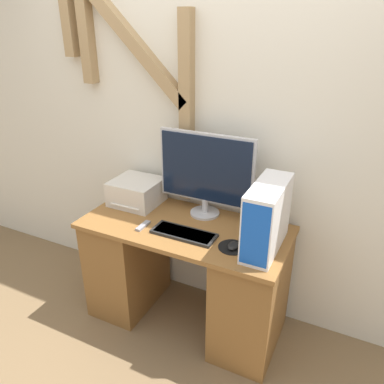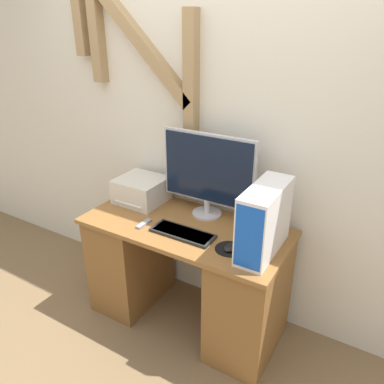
% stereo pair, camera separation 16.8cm
% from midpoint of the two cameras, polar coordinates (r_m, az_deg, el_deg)
% --- Properties ---
extents(ground_plane, '(12.00, 12.00, 0.00)m').
position_cam_midpoint_polar(ground_plane, '(2.72, -6.17, -22.69)').
color(ground_plane, brown).
extents(wall_back, '(6.40, 0.13, 2.74)m').
position_cam_midpoint_polar(wall_back, '(2.52, 0.27, 10.36)').
color(wall_back, silver).
rests_on(wall_back, ground_plane).
extents(desk, '(1.35, 0.63, 0.79)m').
position_cam_midpoint_polar(desk, '(2.64, -2.92, -12.27)').
color(desk, brown).
rests_on(desk, ground_plane).
extents(monitor, '(0.65, 0.20, 0.57)m').
position_cam_midpoint_polar(monitor, '(2.43, 0.13, 3.17)').
color(monitor, '#B7B7BC').
rests_on(monitor, desk).
extents(keyboard, '(0.41, 0.15, 0.02)m').
position_cam_midpoint_polar(keyboard, '(2.33, -3.32, -6.35)').
color(keyboard, black).
rests_on(keyboard, desk).
extents(mousepad, '(0.17, 0.17, 0.00)m').
position_cam_midpoint_polar(mousepad, '(2.21, 4.00, -8.43)').
color(mousepad, black).
rests_on(mousepad, desk).
extents(mouse, '(0.06, 0.10, 0.03)m').
position_cam_midpoint_polar(mouse, '(2.20, 4.14, -8.19)').
color(mouse, black).
rests_on(mouse, mousepad).
extents(computer_tower, '(0.17, 0.46, 0.40)m').
position_cam_midpoint_polar(computer_tower, '(2.13, 9.13, -3.88)').
color(computer_tower, white).
rests_on(computer_tower, desk).
extents(printer, '(0.33, 0.32, 0.18)m').
position_cam_midpoint_polar(printer, '(2.72, -10.20, -0.00)').
color(printer, beige).
rests_on(printer, desk).
extents(remote_control, '(0.03, 0.13, 0.02)m').
position_cam_midpoint_polar(remote_control, '(2.44, -9.45, -5.14)').
color(remote_control, gray).
rests_on(remote_control, desk).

